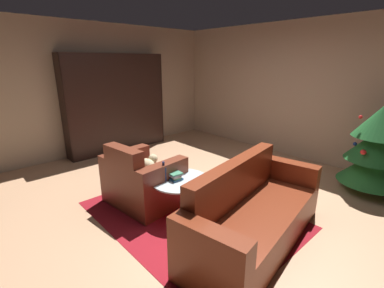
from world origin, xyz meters
TOP-DOWN VIEW (x-y plane):
  - ground_plane at (0.00, 0.00)m, footprint 7.51×7.51m
  - wall_back at (0.00, 2.78)m, footprint 6.38×0.06m
  - wall_left at (-3.16, 0.00)m, footprint 0.06×5.63m
  - area_rug at (0.16, -0.37)m, footprint 2.58×1.92m
  - bookshelf_unit at (-2.91, 0.41)m, footprint 0.35×2.20m
  - armchair_red at (-0.53, -0.64)m, footprint 1.05×0.87m
  - couch_red at (0.99, -0.21)m, footprint 1.07×2.13m
  - coffee_table at (0.02, -0.42)m, footprint 0.76×0.76m
  - book_stack_on_table at (-0.04, -0.47)m, footprint 0.20×0.17m
  - bottle_on_table at (-0.08, -0.60)m, footprint 0.08×0.08m
  - decorated_tree at (1.50, 2.07)m, footprint 0.92×0.92m

SIDE VIEW (x-z plane):
  - ground_plane at x=0.00m, z-range 0.00..0.00m
  - area_rug at x=0.16m, z-range 0.00..0.01m
  - couch_red at x=0.99m, z-range -0.14..0.74m
  - armchair_red at x=-0.53m, z-range -0.12..0.76m
  - coffee_table at x=0.02m, z-range 0.19..0.66m
  - book_stack_on_table at x=-0.04m, z-range 0.47..0.56m
  - bottle_on_table at x=-0.08m, z-range 0.44..0.70m
  - decorated_tree at x=1.50m, z-range 0.02..1.35m
  - bookshelf_unit at x=-2.91m, z-range 0.00..2.06m
  - wall_back at x=0.00m, z-range 0.00..2.66m
  - wall_left at x=-3.16m, z-range 0.00..2.66m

